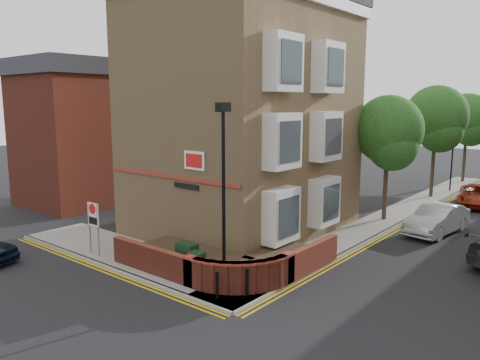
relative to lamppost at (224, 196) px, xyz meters
name	(u,v)px	position (x,y,z in m)	size (l,w,h in m)	color
ground	(167,290)	(-1.60, -1.20, -3.34)	(120.00, 120.00, 0.00)	black
pavement_corner	(137,257)	(-5.10, 0.30, -3.28)	(13.00, 3.00, 0.12)	gray
pavement_main	(397,213)	(0.40, 14.80, -3.28)	(2.00, 32.00, 0.12)	gray
kerb_side	(106,266)	(-5.10, -1.20, -3.28)	(13.00, 0.15, 0.12)	gray
kerb_main_near	(415,216)	(1.40, 14.80, -3.28)	(0.15, 32.00, 0.12)	gray
yellow_lines_side	(101,269)	(-5.10, -1.45, -3.34)	(13.00, 0.28, 0.01)	gold
yellow_lines_main	(419,217)	(1.65, 14.80, -3.34)	(0.28, 32.00, 0.01)	gold
corner_building	(247,106)	(-4.44, 6.80, 2.88)	(8.95, 10.40, 13.60)	#A38256
garden_wall	(215,270)	(-1.60, 1.30, -3.34)	(6.80, 6.00, 1.20)	maroon
lamppost	(224,196)	(0.00, 0.00, 0.00)	(0.25, 0.50, 6.30)	black
utility_cabinet_large	(187,259)	(-1.90, 0.10, -2.62)	(0.80, 0.45, 1.20)	black
utility_cabinet_small	(197,267)	(-1.10, -0.20, -2.67)	(0.55, 0.40, 1.10)	black
bollard_near	(217,285)	(0.40, -0.80, -2.77)	(0.11, 0.11, 0.90)	black
bollard_far	(247,283)	(1.00, 0.00, -2.77)	(0.11, 0.11, 0.90)	black
zone_sign	(93,219)	(-6.60, -0.70, -1.70)	(0.72, 0.07, 2.20)	slate
side_building	(103,131)	(-16.60, 6.80, 1.20)	(6.40, 10.40, 9.00)	maroon
tree_near	(388,135)	(0.40, 12.85, 1.36)	(3.64, 3.65, 6.70)	#382B1E
tree_mid	(436,121)	(0.40, 20.85, 1.85)	(4.03, 4.03, 7.42)	#382B1E
tree_far	(467,121)	(0.40, 28.85, 1.57)	(3.81, 3.81, 7.00)	#382B1E
traffic_light_assembly	(452,154)	(0.80, 23.80, -0.56)	(0.20, 0.16, 4.20)	black
silver_car_near	(437,219)	(3.40, 12.03, -2.62)	(1.54, 4.41, 1.45)	#B2B6BA
red_car_main	(477,195)	(3.40, 20.19, -2.69)	(2.16, 4.69, 1.30)	maroon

